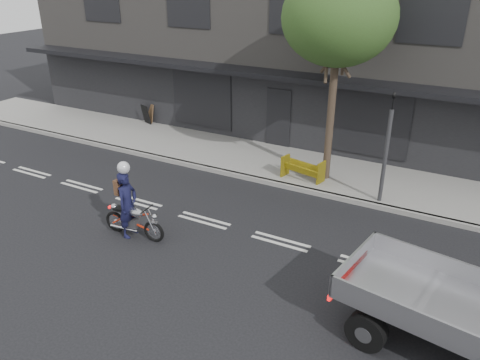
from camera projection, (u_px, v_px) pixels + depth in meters
name	position (u px, v px, depth m)	size (l,w,h in m)	color
ground	(204.00, 220.00, 13.44)	(80.00, 80.00, 0.00)	black
sidewalk	(272.00, 162.00, 17.17)	(32.00, 3.20, 0.15)	gray
kerb	(253.00, 178.00, 15.89)	(32.00, 0.20, 0.15)	gray
building_main	(337.00, 31.00, 20.80)	(26.00, 10.00, 8.00)	slate
street_tree	(339.00, 18.00, 13.64)	(3.40, 3.40, 6.74)	#382B21
traffic_light_pole	(386.00, 155.00, 13.63)	(0.12, 0.12, 3.50)	#2D2D30
motorcycle	(134.00, 220.00, 12.47)	(1.87, 0.54, 0.96)	black
rider	(128.00, 205.00, 12.36)	(0.67, 0.44, 1.84)	black
construction_barrier	(301.00, 171.00, 15.35)	(1.36, 0.55, 0.76)	yellow
sandwich_board	(146.00, 115.00, 20.93)	(0.54, 0.36, 0.85)	black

